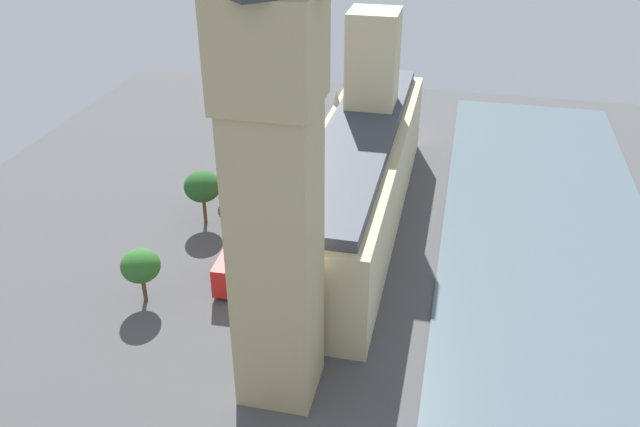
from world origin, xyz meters
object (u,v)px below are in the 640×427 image
at_px(car_blue_kerbside, 292,152).
at_px(street_lamp_slot_11, 243,149).
at_px(car_dark_green_leading, 290,193).
at_px(pedestrian_opposite_hall, 246,315).
at_px(double_decker_bus_midblock, 256,214).
at_px(clock_tower, 272,145).
at_px(plane_tree_far_end, 141,266).
at_px(parliament_building, 359,169).
at_px(pedestrian_under_trees, 309,183).
at_px(car_yellow_cab_near_tower, 304,167).
at_px(plane_tree_slot_10, 235,160).
at_px(pedestrian_by_river_gate, 295,209).
at_px(plane_tree_corner, 202,187).

height_order(car_blue_kerbside, street_lamp_slot_11, street_lamp_slot_11).
distance_m(car_dark_green_leading, pedestrian_opposite_hall, 33.29).
height_order(car_dark_green_leading, double_decker_bus_midblock, double_decker_bus_midblock).
relative_size(clock_tower, plane_tree_far_end, 7.39).
xyz_separation_m(double_decker_bus_midblock, pedestrian_opposite_hall, (-5.43, 21.91, -1.91)).
bearing_deg(parliament_building, pedestrian_opposite_hall, 71.81).
xyz_separation_m(car_dark_green_leading, pedestrian_under_trees, (-2.19, -4.73, -0.15)).
height_order(pedestrian_under_trees, plane_tree_far_end, plane_tree_far_end).
height_order(parliament_building, clock_tower, clock_tower).
bearing_deg(plane_tree_far_end, car_blue_kerbside, -98.66).
distance_m(car_yellow_cab_near_tower, plane_tree_slot_10, 15.05).
height_order(pedestrian_by_river_gate, pedestrian_under_trees, pedestrian_under_trees).
bearing_deg(car_yellow_cab_near_tower, plane_tree_far_end, -104.78).
bearing_deg(street_lamp_slot_11, pedestrian_under_trees, 167.35).
bearing_deg(street_lamp_slot_11, parliament_building, 152.99).
xyz_separation_m(car_dark_green_leading, pedestrian_by_river_gate, (-2.13, 5.01, -0.20)).
distance_m(pedestrian_opposite_hall, plane_tree_corner, 26.71).
bearing_deg(car_dark_green_leading, clock_tower, 99.23).
distance_m(car_blue_kerbside, car_dark_green_leading, 16.78).
bearing_deg(double_decker_bus_midblock, car_dark_green_leading, 76.89).
xyz_separation_m(car_dark_green_leading, double_decker_bus_midblock, (2.44, 11.24, 1.75)).
distance_m(parliament_building, pedestrian_by_river_gate, 13.08).
height_order(car_blue_kerbside, car_yellow_cab_near_tower, same).
relative_size(clock_tower, car_dark_green_leading, 13.18).
distance_m(pedestrian_opposite_hall, plane_tree_slot_10, 35.70).
xyz_separation_m(car_blue_kerbside, plane_tree_far_end, (7.39, 48.53, 4.59)).
xyz_separation_m(parliament_building, double_decker_bus_midblock, (14.93, 7.01, -6.00)).
height_order(car_yellow_cab_near_tower, street_lamp_slot_11, street_lamp_slot_11).
relative_size(pedestrian_by_river_gate, pedestrian_under_trees, 0.94).
distance_m(parliament_building, car_yellow_cab_near_tower, 20.83).
bearing_deg(street_lamp_slot_11, clock_tower, 112.73).
bearing_deg(double_decker_bus_midblock, pedestrian_opposite_hall, -76.96).
relative_size(pedestrian_opposite_hall, plane_tree_corner, 0.18).
distance_m(double_decker_bus_midblock, street_lamp_slot_11, 20.75).
xyz_separation_m(car_yellow_cab_near_tower, pedestrian_under_trees, (-2.33, 5.68, -0.15)).
bearing_deg(car_blue_kerbside, car_yellow_cab_near_tower, -62.87).
distance_m(car_yellow_cab_near_tower, pedestrian_opposite_hall, 43.68).
bearing_deg(plane_tree_corner, car_blue_kerbside, -104.48).
distance_m(car_blue_kerbside, plane_tree_corner, 28.89).
relative_size(car_yellow_cab_near_tower, double_decker_bus_midblock, 0.42).
xyz_separation_m(car_dark_green_leading, plane_tree_far_end, (11.31, 32.22, 4.59)).
distance_m(car_blue_kerbside, pedestrian_by_river_gate, 22.16).
distance_m(pedestrian_by_river_gate, pedestrian_under_trees, 9.74).
bearing_deg(plane_tree_slot_10, car_dark_green_leading, -179.09).
bearing_deg(car_blue_kerbside, pedestrian_under_trees, -67.74).
bearing_deg(parliament_building, plane_tree_far_end, 49.62).
bearing_deg(street_lamp_slot_11, plane_tree_corner, 89.41).
relative_size(car_dark_green_leading, plane_tree_corner, 0.48).
relative_size(car_blue_kerbside, car_yellow_cab_near_tower, 1.08).
relative_size(car_yellow_cab_near_tower, pedestrian_under_trees, 2.72).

